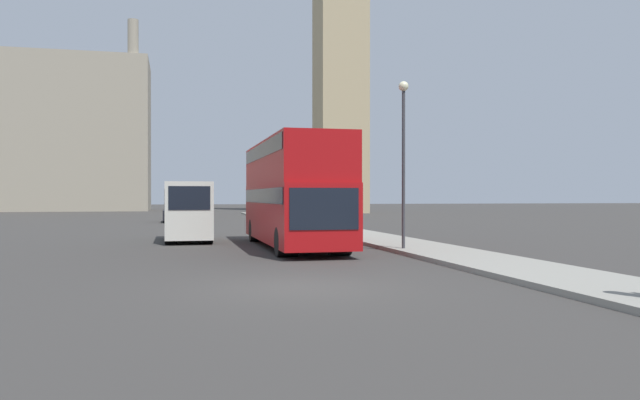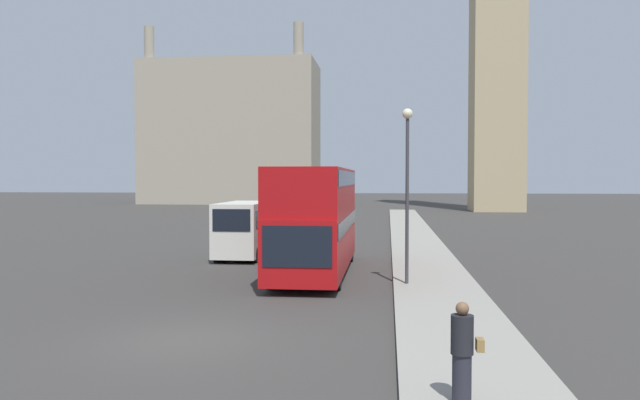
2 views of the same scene
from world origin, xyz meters
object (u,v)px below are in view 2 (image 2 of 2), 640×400
(parked_sedan, at_px, (299,216))
(pedestrian, at_px, (463,352))
(red_double_decker_bus, at_px, (316,215))
(white_van, at_px, (244,228))
(street_lamp, at_px, (407,170))

(parked_sedan, bearing_deg, pedestrian, -78.16)
(parked_sedan, bearing_deg, red_double_decker_bus, -80.29)
(pedestrian, height_order, parked_sedan, pedestrian)
(white_van, xyz_separation_m, street_lamp, (7.50, -7.38, 2.68))
(red_double_decker_bus, xyz_separation_m, street_lamp, (3.52, -2.97, 1.77))
(street_lamp, bearing_deg, white_van, 135.44)
(red_double_decker_bus, relative_size, street_lamp, 1.75)
(parked_sedan, bearing_deg, white_van, -88.56)
(street_lamp, bearing_deg, pedestrian, -87.28)
(street_lamp, bearing_deg, red_double_decker_bus, 139.78)
(pedestrian, bearing_deg, street_lamp, 92.72)
(pedestrian, xyz_separation_m, parked_sedan, (-8.60, 41.02, -0.29))
(pedestrian, xyz_separation_m, street_lamp, (-0.55, 11.55, 3.12))
(pedestrian, distance_m, street_lamp, 11.98)
(red_double_decker_bus, bearing_deg, white_van, 132.08)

